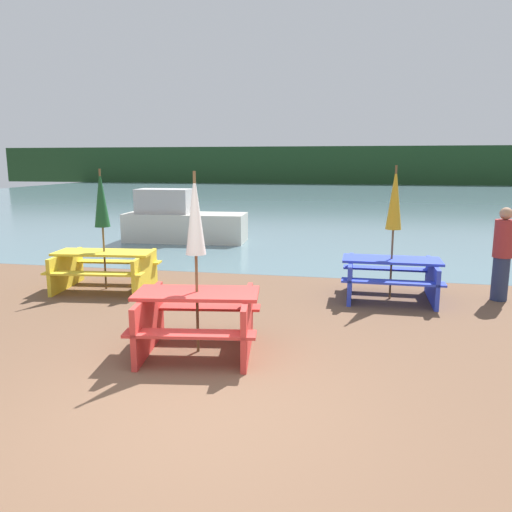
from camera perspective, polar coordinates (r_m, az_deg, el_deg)
ground_plane at (r=5.10m, az=-7.13°, el=-17.69°), size 60.00×60.00×0.00m
water at (r=35.48m, az=8.74°, el=6.73°), size 60.00×50.00×0.00m
far_treeline at (r=55.38m, az=9.69°, el=10.19°), size 80.00×1.60×4.00m
picnic_table_red at (r=6.47m, az=-6.71°, el=-6.88°), size 1.74×1.59×0.80m
picnic_table_yellow at (r=9.98m, az=-16.88°, el=-1.10°), size 1.98×1.56×0.73m
picnic_table_blue at (r=9.20m, az=15.15°, el=-2.04°), size 1.71×1.40×0.73m
umbrella_gold at (r=9.00m, az=15.57°, el=6.31°), size 0.27×0.27×2.36m
umbrella_white at (r=6.20m, az=-6.97°, el=4.61°), size 0.25×0.25×2.31m
umbrella_darkgreen at (r=9.80m, az=-17.29°, el=6.24°), size 0.29×0.29×2.29m
boat at (r=15.44m, az=-8.54°, el=3.87°), size 3.72×1.43×1.60m
person at (r=9.71m, az=26.33°, el=0.18°), size 0.33×0.33×1.65m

